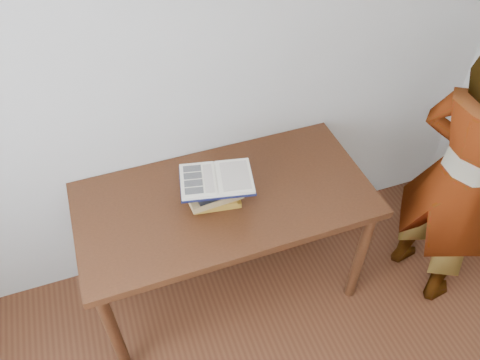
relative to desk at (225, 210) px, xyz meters
name	(u,v)px	position (x,y,z in m)	size (l,w,h in m)	color
desk	(225,210)	(0.00, 0.00, 0.00)	(1.46, 0.73, 0.78)	#432110
book_stack	(214,191)	(-0.06, -0.01, 0.17)	(0.27, 0.20, 0.15)	olive
open_book	(217,179)	(-0.05, -0.03, 0.26)	(0.38, 0.30, 0.03)	black
reader	(458,182)	(1.13, -0.32, 0.12)	(0.58, 0.38, 1.60)	tan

